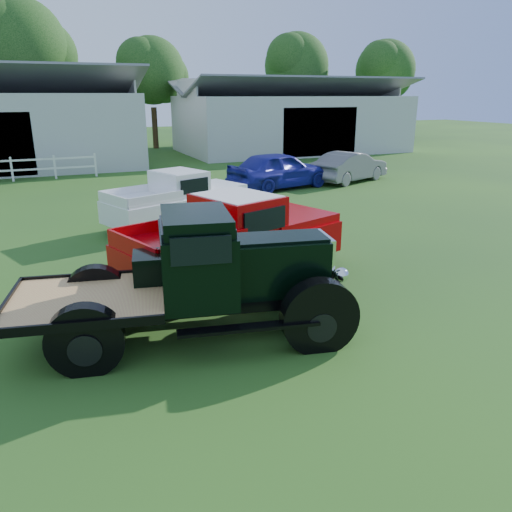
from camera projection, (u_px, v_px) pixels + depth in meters
name	position (u px, v px, depth m)	size (l,w,h in m)	color
ground	(271.00, 329.00, 9.30)	(120.00, 120.00, 0.00)	#23461C
shed_right	(291.00, 116.00, 37.31)	(16.80, 9.20, 5.20)	beige
tree_b	(24.00, 70.00, 35.77)	(6.90, 6.90, 11.50)	black
tree_c	(153.00, 89.00, 38.63)	(5.40, 5.40, 9.00)	black
tree_d	(296.00, 84.00, 44.18)	(6.00, 6.00, 10.00)	black
tree_e	(384.00, 87.00, 45.48)	(5.70, 5.70, 9.50)	black
vintage_flatbed	(191.00, 277.00, 8.68)	(5.78, 2.29, 2.29)	black
red_pickup	(234.00, 238.00, 11.53)	(5.55, 2.13, 2.02)	#AB0306
white_pickup	(177.00, 200.00, 16.23)	(4.86, 1.88, 1.79)	white
misc_car_blue	(279.00, 170.00, 22.84)	(2.00, 4.97, 1.69)	navy
misc_car_grey	(350.00, 167.00, 24.64)	(1.55, 4.46, 1.47)	slate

